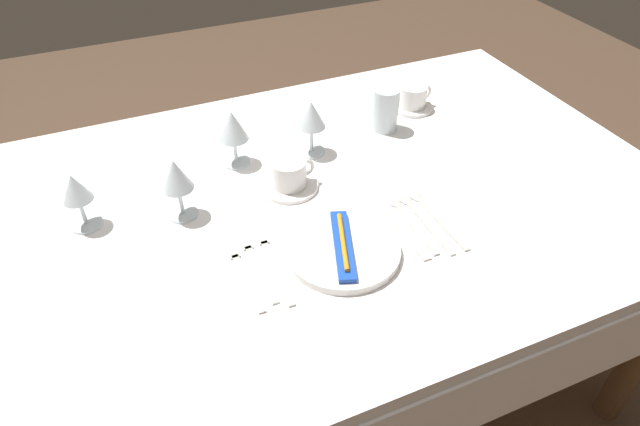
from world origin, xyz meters
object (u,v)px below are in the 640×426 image
(fork_inner, at_px, (257,265))
(spoon_tea, at_px, (432,212))
(dinner_plate, at_px, (343,250))
(spoon_dessert, at_px, (420,216))
(wine_glass_right, at_px, (176,178))
(coffee_cup_right, at_px, (413,96))
(fork_salad, at_px, (244,274))
(coffee_cup_left, at_px, (289,173))
(drink_tumbler, at_px, (385,112))
(spoon_soup, at_px, (407,217))
(wine_glass_far, at_px, (233,128))
(wine_glass_left, at_px, (311,117))
(dinner_knife, at_px, (401,229))
(toothbrush_package, at_px, (343,244))
(fork_outer, at_px, (273,263))
(wine_glass_centre, at_px, (76,191))

(fork_inner, distance_m, spoon_tea, 0.42)
(dinner_plate, bearing_deg, spoon_tea, 9.32)
(spoon_dessert, bearing_deg, wine_glass_right, 155.86)
(coffee_cup_right, bearing_deg, fork_salad, -145.30)
(coffee_cup_left, bearing_deg, dinner_plate, -86.05)
(wine_glass_right, height_order, drink_tumbler, wine_glass_right)
(spoon_dessert, bearing_deg, spoon_soup, 163.58)
(fork_salad, distance_m, wine_glass_far, 0.42)
(spoon_tea, bearing_deg, coffee_cup_right, 64.82)
(coffee_cup_right, xyz_separation_m, wine_glass_far, (-0.56, -0.07, 0.06))
(spoon_tea, distance_m, wine_glass_left, 0.39)
(wine_glass_right, bearing_deg, spoon_tea, -22.77)
(wine_glass_far, bearing_deg, dinner_knife, -56.95)
(dinner_knife, bearing_deg, drink_tumbler, 66.65)
(dinner_knife, distance_m, spoon_dessert, 0.07)
(toothbrush_package, xyz_separation_m, fork_outer, (-0.14, 0.03, -0.02))
(spoon_tea, distance_m, coffee_cup_right, 0.49)
(coffee_cup_right, distance_m, drink_tumbler, 0.15)
(fork_outer, bearing_deg, coffee_cup_left, 61.50)
(wine_glass_right, bearing_deg, fork_outer, -59.89)
(drink_tumbler, bearing_deg, wine_glass_right, -165.77)
(coffee_cup_right, bearing_deg, spoon_dessert, -118.41)
(wine_glass_centre, bearing_deg, dinner_knife, -24.78)
(spoon_dessert, xyz_separation_m, wine_glass_left, (-0.12, 0.34, 0.10))
(wine_glass_right, bearing_deg, coffee_cup_left, 0.32)
(wine_glass_right, bearing_deg, dinner_plate, -42.90)
(wine_glass_left, height_order, wine_glass_far, same)
(coffee_cup_left, relative_size, wine_glass_left, 0.73)
(wine_glass_centre, height_order, wine_glass_far, wine_glass_far)
(coffee_cup_right, height_order, wine_glass_right, wine_glass_right)
(fork_inner, bearing_deg, fork_outer, -13.43)
(coffee_cup_left, xyz_separation_m, coffee_cup_right, (0.47, 0.22, -0.00))
(wine_glass_centre, relative_size, wine_glass_left, 0.92)
(wine_glass_right, bearing_deg, wine_glass_far, 41.42)
(coffee_cup_right, bearing_deg, dinner_plate, -133.19)
(spoon_tea, relative_size, wine_glass_left, 1.51)
(dinner_plate, height_order, wine_glass_centre, wine_glass_centre)
(dinner_plate, distance_m, fork_inner, 0.18)
(fork_inner, height_order, fork_salad, same)
(dinner_plate, xyz_separation_m, toothbrush_package, (0.00, 0.00, 0.02))
(spoon_dessert, xyz_separation_m, drink_tumbler, (0.11, 0.37, 0.05))
(spoon_tea, relative_size, drink_tumbler, 1.87)
(wine_glass_far, bearing_deg, fork_salad, -104.93)
(toothbrush_package, relative_size, spoon_dessert, 0.94)
(fork_inner, xyz_separation_m, fork_salad, (-0.03, -0.01, 0.00))
(toothbrush_package, height_order, wine_glass_left, wine_glass_left)
(wine_glass_centre, bearing_deg, fork_salad, -46.41)
(dinner_knife, bearing_deg, wine_glass_right, 150.61)
(fork_outer, bearing_deg, spoon_dessert, 1.87)
(fork_outer, bearing_deg, dinner_plate, -10.79)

